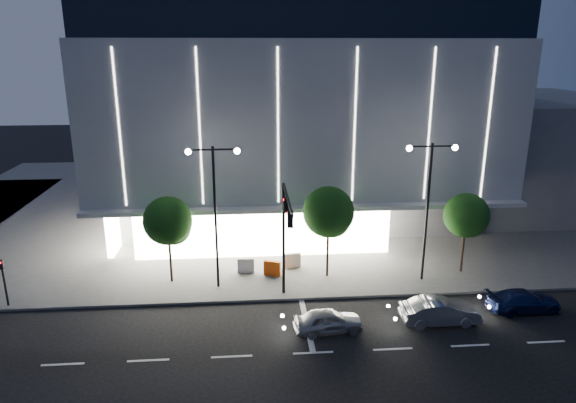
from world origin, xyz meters
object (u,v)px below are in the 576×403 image
Objects in this scene: street_lamp_east at (429,192)px; tree_right at (466,218)px; tree_mid at (329,215)px; car_third at (524,301)px; ped_signal_far at (4,278)px; tree_left at (168,223)px; car_lead at (328,321)px; barrier_d at (293,260)px; barrier_c at (272,268)px; car_second at (440,311)px; street_lamp_west at (215,197)px; barrier_b at (246,265)px; traffic_mast at (285,225)px.

tree_right is (3.03, 1.02, -2.07)m from street_lamp_east.
tree_mid is 12.30m from car_third.
tree_right is (28.03, 2.52, 2.00)m from ped_signal_far.
street_lamp_east reaches higher than tree_left.
barrier_d is at bearing 2.10° from car_lead.
tree_mid is 9.01m from tree_right.
barrier_c is (-9.57, 1.30, -5.31)m from street_lamp_east.
tree_right is 1.30× the size of car_second.
tree_right is at bearing 5.14° from ped_signal_far.
tree_right is (16.03, 1.02, -2.07)m from street_lamp_west.
car_third reaches higher than barrier_b.
car_third is (10.47, -5.26, -3.72)m from tree_mid.
barrier_c is (-14.07, 5.54, 0.04)m from car_third.
barrier_c is 1.00× the size of barrier_d.
car_lead is at bearing 93.07° from car_second.
street_lamp_west reaches higher than ped_signal_far.
street_lamp_west is 12.76m from ped_signal_far.
traffic_mast reaches higher than car_third.
street_lamp_east is at bearing -26.46° from barrier_d.
barrier_b is (4.69, 0.90, -3.38)m from tree_left.
tree_left is at bearing 15.61° from ped_signal_far.
tree_left is 0.93× the size of tree_mid.
street_lamp_east reaches higher than barrier_b.
barrier_b is at bearing 176.38° from tree_right.
street_lamp_east is (13.00, 0.00, 0.00)m from street_lamp_west.
ped_signal_far is at bearing 175.85° from traffic_mast.
barrier_b is (-2.28, 4.59, -4.38)m from traffic_mast.
barrier_c is (-8.80, 6.50, -0.05)m from car_second.
car_second is at bearing -16.37° from barrier_c.
street_lamp_west is 2.14× the size of car_third.
tree_left is (-6.97, 3.68, -0.99)m from traffic_mast.
ped_signal_far is at bearing -172.45° from tree_mid.
traffic_mast is at bearing -162.98° from tree_right.
barrier_c is at bearing 10.30° from ped_signal_far.
traffic_mast is at bearing -129.42° from tree_mid.
ped_signal_far is (-16.00, 1.16, -3.14)m from traffic_mast.
car_lead reaches higher than car_third.
ped_signal_far is at bearing -176.56° from street_lamp_east.
barrier_d is at bearing 145.13° from tree_mid.
tree_left is 1.04× the size of tree_right.
street_lamp_east is 25.37m from ped_signal_far.
ped_signal_far reaches higher than barrier_c.
car_second is 10.66m from barrier_d.
car_lead is at bearing -36.15° from tree_left.
barrier_b is at bearing 55.49° from car_second.
tree_mid reaches higher than barrier_b.
ped_signal_far is 0.82× the size of car_lead.
car_third is (4.50, -4.24, -5.35)m from street_lamp_east.
traffic_mast reaches higher than tree_mid.
traffic_mast is at bearing 72.50° from car_second.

